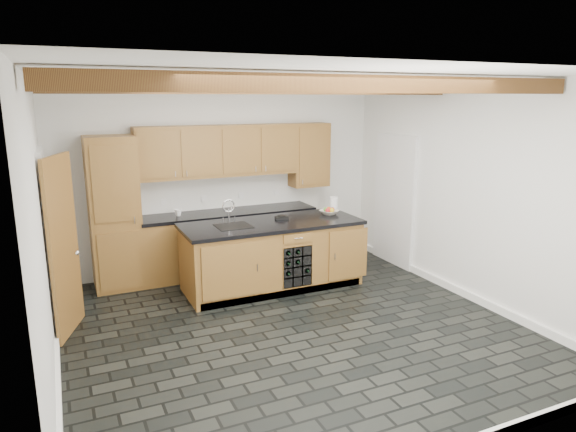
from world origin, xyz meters
The scene contains 10 objects.
ground centered at (0.00, 0.00, 0.00)m, with size 5.00×5.00×0.00m, color black.
room_shell centered at (-0.09, 0.53, 1.53)m, with size 5.01×5.00×5.00m.
back_cabinetry centered at (-0.38, 2.24, 0.98)m, with size 3.65×0.62×2.20m.
island centered at (0.31, 1.28, 0.47)m, with size 2.48×0.96×0.93m.
faucet centered at (-0.25, 1.33, 0.96)m, with size 0.45×0.40×0.34m.
kitchen_scale centered at (0.50, 1.41, 0.96)m, with size 0.19×0.12×0.05m.
fruit_bowl centered at (1.25, 1.39, 0.96)m, with size 0.26×0.26×0.06m, color beige.
fruit_cluster centered at (1.25, 1.39, 1.00)m, with size 0.16×0.17×0.07m.
paper_towel centered at (1.42, 1.57, 1.04)m, with size 0.12×0.12×0.22m, color white.
mug centered at (-0.78, 2.20, 0.98)m, with size 0.11×0.11×0.10m, color white.
Camera 1 is at (-2.32, -4.99, 2.59)m, focal length 32.00 mm.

